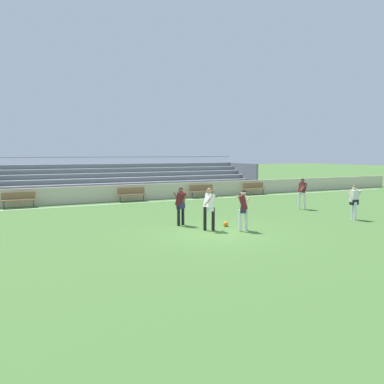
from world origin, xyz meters
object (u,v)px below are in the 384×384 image
object	(u,v)px
bleacher_stand	(132,179)
soccer_ball	(226,224)
bench_near_wall_gap	(254,187)
player_dark_pressing_high	(181,203)
player_dark_on_ball	(302,191)
player_white_dropping_back	(209,205)
bench_far_left	(202,190)
bench_centre_sideline	(19,198)
player_dark_deep_cover	(243,206)
player_white_trailing_run	(354,199)
bench_far_right	(132,193)

from	to	relation	value
bleacher_stand	soccer_ball	world-z (taller)	bleacher_stand
bench_near_wall_gap	player_dark_pressing_high	size ratio (longest dim) A/B	1.08
player_dark_on_ball	soccer_ball	bearing A→B (deg)	-158.58
player_white_dropping_back	player_dark_pressing_high	size ratio (longest dim) A/B	1.04
bench_far_left	player_dark_on_ball	xyz separation A→B (m)	(2.51, -7.37, 0.49)
bench_centre_sideline	bench_far_left	distance (m)	11.73
bench_centre_sideline	player_dark_deep_cover	distance (m)	13.58
bleacher_stand	bench_near_wall_gap	world-z (taller)	bleacher_stand
bleacher_stand	player_dark_on_ball	world-z (taller)	bleacher_stand
player_dark_deep_cover	soccer_ball	distance (m)	1.40
player_white_trailing_run	soccer_ball	bearing A→B (deg)	169.47
bench_far_left	bench_near_wall_gap	xyz separation A→B (m)	(4.41, 0.00, 0.00)
bench_far_left	bench_centre_sideline	bearing A→B (deg)	180.00
bench_near_wall_gap	player_dark_pressing_high	world-z (taller)	player_dark_pressing_high
bench_near_wall_gap	player_dark_deep_cover	xyz separation A→B (m)	(-8.13, -10.96, 0.44)
player_white_dropping_back	player_white_trailing_run	xyz separation A→B (m)	(7.27, -0.75, -0.06)
bench_far_right	player_white_trailing_run	xyz separation A→B (m)	(7.46, -11.04, 0.42)
bleacher_stand	bench_far_right	bearing A→B (deg)	-106.65
bleacher_stand	player_dark_pressing_high	world-z (taller)	bleacher_stand
bench_far_left	bench_near_wall_gap	world-z (taller)	same
bench_far_left	player_dark_deep_cover	size ratio (longest dim) A/B	1.08
bench_centre_sideline	player_dark_on_ball	distance (m)	16.05
player_white_dropping_back	player_dark_deep_cover	bearing A→B (deg)	-29.09
bench_far_right	player_dark_deep_cover	bearing A→B (deg)	-82.84
bench_centre_sideline	player_white_trailing_run	distance (m)	17.91
bench_far_right	player_dark_pressing_high	xyz separation A→B (m)	(-0.41, -8.81, 0.44)
bench_far_right	player_white_dropping_back	distance (m)	10.31
player_white_trailing_run	soccer_ball	size ratio (longest dim) A/B	7.43
player_white_dropping_back	player_dark_on_ball	size ratio (longest dim) A/B	1.00
bench_near_wall_gap	player_dark_deep_cover	size ratio (longest dim) A/B	1.08
bleacher_stand	player_dark_deep_cover	distance (m)	14.50
bench_centre_sideline	bench_near_wall_gap	size ratio (longest dim) A/B	1.00
bench_centre_sideline	bench_far_right	bearing A→B (deg)	0.00
bench_far_right	bench_near_wall_gap	bearing A→B (deg)	0.00
soccer_ball	player_dark_deep_cover	bearing A→B (deg)	-81.38
player_dark_pressing_high	bleacher_stand	bearing A→B (deg)	83.23
bench_near_wall_gap	player_dark_deep_cover	world-z (taller)	player_dark_deep_cover
player_dark_pressing_high	bench_near_wall_gap	bearing A→B (deg)	41.63
bleacher_stand	player_dark_on_ball	xyz separation A→B (m)	(6.55, -10.91, -0.18)
player_white_trailing_run	bench_far_right	bearing A→B (deg)	124.04
player_white_dropping_back	player_dark_pressing_high	xyz separation A→B (m)	(-0.59, 1.48, -0.05)
bench_centre_sideline	player_white_dropping_back	distance (m)	12.36
player_white_trailing_run	soccer_ball	distance (m)	6.41
player_dark_pressing_high	player_white_dropping_back	bearing A→B (deg)	-68.20
bench_near_wall_gap	player_white_dropping_back	distance (m)	13.89
bench_centre_sideline	player_dark_on_ball	size ratio (longest dim) A/B	1.04
soccer_ball	bench_centre_sideline	bearing A→B (deg)	128.48
player_white_trailing_run	soccer_ball	xyz separation A→B (m)	(-6.24, 1.16, -0.86)
bleacher_stand	player_dark_pressing_high	xyz separation A→B (m)	(-1.47, -12.35, -0.23)
bench_centre_sideline	soccer_ball	distance (m)	12.63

